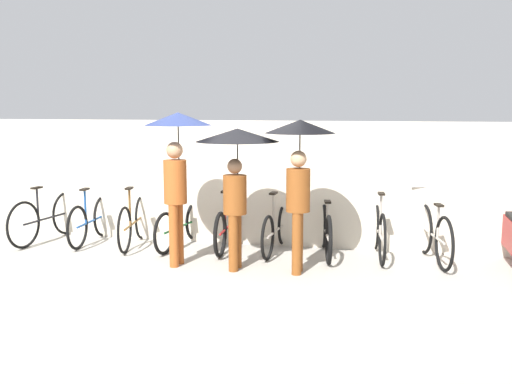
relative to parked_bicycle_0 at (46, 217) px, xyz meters
The scene contains 14 objects.
ground_plane 3.37m from the parked_bicycle_0, 22.33° to the right, with size 30.00×30.00×0.00m, color #9E998E.
back_wall 3.20m from the parked_bicycle_0, ahead, with size 15.32×0.12×2.00m.
parked_bicycle_0 is the anchor object (origin of this frame).
parked_bicycle_1 0.78m from the parked_bicycle_0, ahead, with size 0.44×1.66×1.10m.
parked_bicycle_2 1.55m from the parked_bicycle_0, ahead, with size 0.46×1.72×0.99m.
parked_bicycle_3 2.33m from the parked_bicycle_0, ahead, with size 0.44×1.69×0.99m.
parked_bicycle_4 3.10m from the parked_bicycle_0, ahead, with size 0.44×1.72×0.98m.
parked_bicycle_5 3.87m from the parked_bicycle_0, ahead, with size 0.44×1.67×1.04m.
parked_bicycle_6 4.65m from the parked_bicycle_0, ahead, with size 0.46×1.68×1.02m.
parked_bicycle_7 5.42m from the parked_bicycle_0, ahead, with size 0.44×1.72×1.00m.
parked_bicycle_8 6.20m from the parked_bicycle_0, ahead, with size 0.51×1.69×1.04m.
pedestrian_leading 3.05m from the parked_bicycle_0, 18.18° to the right, with size 0.94×0.94×2.15m.
pedestrian_center 3.79m from the parked_bicycle_0, 14.09° to the right, with size 1.15×1.15×1.94m.
pedestrian_trailing 4.59m from the parked_bicycle_0, 11.32° to the right, with size 0.95×0.95×2.06m.
Camera 1 is at (2.27, -7.10, 2.25)m, focal length 40.00 mm.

